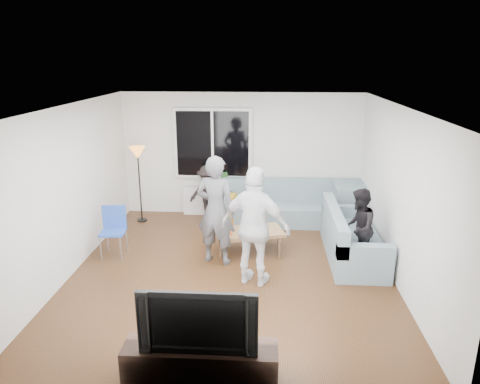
# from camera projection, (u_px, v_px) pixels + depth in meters

# --- Properties ---
(floor) EXTENTS (5.00, 5.50, 0.04)m
(floor) POSITION_uv_depth(u_px,v_px,m) (231.00, 273.00, 7.04)
(floor) COLOR #56351C
(floor) RESTS_ON ground
(ceiling) EXTENTS (5.00, 5.50, 0.04)m
(ceiling) POSITION_uv_depth(u_px,v_px,m) (230.00, 106.00, 6.26)
(ceiling) COLOR white
(ceiling) RESTS_ON ground
(wall_back) EXTENTS (5.00, 0.04, 2.60)m
(wall_back) POSITION_uv_depth(u_px,v_px,m) (242.00, 155.00, 9.29)
(wall_back) COLOR silver
(wall_back) RESTS_ON ground
(wall_front) EXTENTS (5.00, 0.04, 2.60)m
(wall_front) POSITION_uv_depth(u_px,v_px,m) (206.00, 285.00, 4.00)
(wall_front) COLOR silver
(wall_front) RESTS_ON ground
(wall_left) EXTENTS (0.04, 5.50, 2.60)m
(wall_left) POSITION_uv_depth(u_px,v_px,m) (68.00, 191.00, 6.80)
(wall_left) COLOR silver
(wall_left) RESTS_ON ground
(wall_right) EXTENTS (0.04, 5.50, 2.60)m
(wall_right) POSITION_uv_depth(u_px,v_px,m) (401.00, 197.00, 6.50)
(wall_right) COLOR silver
(wall_right) RESTS_ON ground
(window_frame) EXTENTS (1.62, 0.06, 1.47)m
(window_frame) POSITION_uv_depth(u_px,v_px,m) (213.00, 144.00, 9.18)
(window_frame) COLOR white
(window_frame) RESTS_ON wall_back
(window_glass) EXTENTS (1.50, 0.02, 1.35)m
(window_glass) POSITION_uv_depth(u_px,v_px,m) (213.00, 144.00, 9.14)
(window_glass) COLOR black
(window_glass) RESTS_ON window_frame
(window_mullion) EXTENTS (0.05, 0.03, 1.35)m
(window_mullion) POSITION_uv_depth(u_px,v_px,m) (212.00, 144.00, 9.13)
(window_mullion) COLOR white
(window_mullion) RESTS_ON window_frame
(radiator) EXTENTS (1.30, 0.12, 0.62)m
(radiator) POSITION_uv_depth(u_px,v_px,m) (214.00, 201.00, 9.50)
(radiator) COLOR silver
(radiator) RESTS_ON floor
(potted_plant) EXTENTS (0.22, 0.19, 0.36)m
(potted_plant) POSITION_uv_depth(u_px,v_px,m) (223.00, 179.00, 9.32)
(potted_plant) COLOR #2C6629
(potted_plant) RESTS_ON radiator
(vase) EXTENTS (0.19, 0.19, 0.16)m
(vase) POSITION_uv_depth(u_px,v_px,m) (205.00, 184.00, 9.37)
(vase) COLOR silver
(vase) RESTS_ON radiator
(sofa_back_section) EXTENTS (2.30, 0.85, 0.85)m
(sofa_back_section) POSITION_uv_depth(u_px,v_px,m) (277.00, 202.00, 9.02)
(sofa_back_section) COLOR slate
(sofa_back_section) RESTS_ON floor
(sofa_right_section) EXTENTS (2.00, 0.85, 0.85)m
(sofa_right_section) POSITION_uv_depth(u_px,v_px,m) (354.00, 234.00, 7.43)
(sofa_right_section) COLOR slate
(sofa_right_section) RESTS_ON floor
(sofa_corner) EXTENTS (0.85, 0.85, 0.85)m
(sofa_corner) POSITION_uv_depth(u_px,v_px,m) (354.00, 204.00, 8.93)
(sofa_corner) COLOR slate
(sofa_corner) RESTS_ON floor
(cushion_yellow) EXTENTS (0.42, 0.37, 0.14)m
(cushion_yellow) POSITION_uv_depth(u_px,v_px,m) (226.00, 198.00, 9.04)
(cushion_yellow) COLOR gold
(cushion_yellow) RESTS_ON sofa_back_section
(cushion_red) EXTENTS (0.37, 0.32, 0.13)m
(cushion_red) POSITION_uv_depth(u_px,v_px,m) (252.00, 197.00, 9.09)
(cushion_red) COLOR maroon
(cushion_red) RESTS_ON sofa_back_section
(coffee_table) EXTENTS (1.22, 0.87, 0.40)m
(coffee_table) POSITION_uv_depth(u_px,v_px,m) (251.00, 241.00, 7.69)
(coffee_table) COLOR #A67950
(coffee_table) RESTS_ON floor
(pitcher) EXTENTS (0.17, 0.17, 0.17)m
(pitcher) POSITION_uv_depth(u_px,v_px,m) (254.00, 226.00, 7.63)
(pitcher) COLOR #9A1C40
(pitcher) RESTS_ON coffee_table
(side_chair) EXTENTS (0.44, 0.44, 0.86)m
(side_chair) POSITION_uv_depth(u_px,v_px,m) (113.00, 233.00, 7.46)
(side_chair) COLOR #294FB2
(side_chair) RESTS_ON floor
(floor_lamp) EXTENTS (0.32, 0.32, 1.56)m
(floor_lamp) POSITION_uv_depth(u_px,v_px,m) (140.00, 185.00, 8.98)
(floor_lamp) COLOR orange
(floor_lamp) RESTS_ON floor
(player_left) EXTENTS (0.76, 0.60, 1.81)m
(player_left) POSITION_uv_depth(u_px,v_px,m) (216.00, 210.00, 7.12)
(player_left) COLOR #505156
(player_left) RESTS_ON floor
(player_right) EXTENTS (1.15, 0.77, 1.81)m
(player_right) POSITION_uv_depth(u_px,v_px,m) (255.00, 227.00, 6.42)
(player_right) COLOR silver
(player_right) RESTS_ON floor
(spectator_right) EXTENTS (0.65, 0.75, 1.30)m
(spectator_right) POSITION_uv_depth(u_px,v_px,m) (358.00, 228.00, 7.07)
(spectator_right) COLOR black
(spectator_right) RESTS_ON floor
(spectator_back) EXTENTS (0.84, 0.59, 1.17)m
(spectator_back) POSITION_uv_depth(u_px,v_px,m) (208.00, 193.00, 9.09)
(spectator_back) COLOR black
(spectator_back) RESTS_ON floor
(tv_console) EXTENTS (1.60, 0.40, 0.44)m
(tv_console) POSITION_uv_depth(u_px,v_px,m) (201.00, 364.00, 4.59)
(tv_console) COLOR #312118
(tv_console) RESTS_ON floor
(television) EXTENTS (1.19, 0.16, 0.69)m
(television) POSITION_uv_depth(u_px,v_px,m) (199.00, 317.00, 4.42)
(television) COLOR black
(television) RESTS_ON tv_console
(bottle_a) EXTENTS (0.07, 0.07, 0.23)m
(bottle_a) POSITION_uv_depth(u_px,v_px,m) (231.00, 221.00, 7.74)
(bottle_a) COLOR #B96F0A
(bottle_a) RESTS_ON coffee_table
(bottle_d) EXTENTS (0.07, 0.07, 0.23)m
(bottle_d) POSITION_uv_depth(u_px,v_px,m) (261.00, 226.00, 7.51)
(bottle_d) COLOR #C85B11
(bottle_d) RESTS_ON coffee_table
(bottle_b) EXTENTS (0.08, 0.08, 0.27)m
(bottle_b) POSITION_uv_depth(u_px,v_px,m) (246.00, 225.00, 7.51)
(bottle_b) COLOR #2B991B
(bottle_b) RESTS_ON coffee_table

